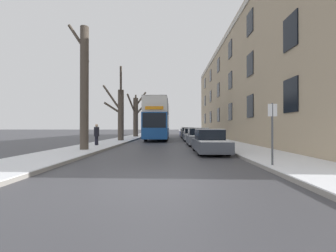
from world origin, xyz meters
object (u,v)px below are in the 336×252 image
Objects in this scene: parked_car_1 at (198,137)px; bare_tree_left_1 at (120,112)px; bare_tree_left_0 at (84,85)px; pedestrian_left_sidewalk at (97,134)px; bare_tree_left_2 at (136,115)px; street_sign_post at (272,131)px; parked_car_3 at (188,133)px; double_decker_bus at (158,118)px; parked_car_4 at (185,133)px; parked_car_0 at (209,142)px; parked_car_2 at (192,135)px.

bare_tree_left_1 is at bearing 149.99° from parked_car_1.
bare_tree_left_0 is 4.51m from pedestrian_left_sidewalk.
bare_tree_left_1 reaches higher than parked_car_1.
pedestrian_left_sidewalk is (-0.30, -16.64, -2.39)m from bare_tree_left_2.
bare_tree_left_2 reaches higher than street_sign_post.
parked_car_1 is 2.48× the size of pedestrian_left_sidewalk.
parked_car_3 is at bearing 93.34° from street_sign_post.
pedestrian_left_sidewalk is (-3.98, -10.56, -1.66)m from double_decker_bus.
pedestrian_left_sidewalk is at bearing -92.57° from bare_tree_left_1.
pedestrian_left_sidewalk is (-7.88, -20.90, 0.34)m from parked_car_4.
parked_car_3 is at bearing 45.54° from double_decker_bus.
parked_car_2 reaches higher than parked_car_0.
parked_car_2 is at bearing -48.12° from bare_tree_left_2.
street_sign_post reaches higher than parked_car_3.
parked_car_3 is at bearing 90.00° from parked_car_0.
double_decker_bus is 20.13m from street_sign_post.
street_sign_post is at bearing -82.81° from parked_car_1.
bare_tree_left_1 reaches higher than parked_car_3.
bare_tree_left_0 reaches higher than parked_car_2.
street_sign_post is (5.26, -19.39, -1.27)m from double_decker_bus.
double_decker_bus reaches higher than parked_car_3.
parked_car_2 is at bearing 90.00° from parked_car_1.
parked_car_1 is at bearing 111.50° from pedestrian_left_sidewalk.
parked_car_2 is 1.04× the size of parked_car_4.
parked_car_2 is (7.53, 11.45, -3.38)m from bare_tree_left_0.
double_decker_bus is 2.75× the size of parked_car_2.
double_decker_bus is 5.89m from parked_car_3.
bare_tree_left_0 reaches higher than street_sign_post.
street_sign_post is (1.36, -17.02, 0.69)m from parked_car_2.
bare_tree_left_0 is 1.79× the size of parked_car_1.
pedestrian_left_sidewalk is (-0.35, 3.27, -3.09)m from bare_tree_left_0.
parked_car_3 is 1.08× the size of parked_car_4.
parked_car_4 is at bearing 166.73° from pedestrian_left_sidewalk.
double_decker_bus is at bearing -110.65° from parked_car_4.
bare_tree_left_2 is at bearing -173.64° from pedestrian_left_sidewalk.
parked_car_0 is at bearing -90.00° from parked_car_1.
bare_tree_left_0 is 1.75× the size of parked_car_3.
bare_tree_left_0 is at bearing 176.68° from parked_car_0.
parked_car_3 is at bearing -15.53° from bare_tree_left_2.
parked_car_4 is at bearing 90.00° from parked_car_2.
parked_car_4 is at bearing 62.42° from bare_tree_left_1.
street_sign_post reaches higher than parked_car_0.
pedestrian_left_sidewalk is at bearing 136.29° from street_sign_post.
bare_tree_left_2 is 0.60× the size of double_decker_bus.
bare_tree_left_2 is 1.57× the size of parked_car_0.
pedestrian_left_sidewalk is at bearing -165.88° from parked_car_1.
bare_tree_left_1 reaches higher than street_sign_post.
parked_car_2 is (0.00, 11.89, 0.02)m from parked_car_0.
parked_car_0 is at bearing 104.89° from street_sign_post.
bare_tree_left_2 is at bearing 164.47° from parked_car_3.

